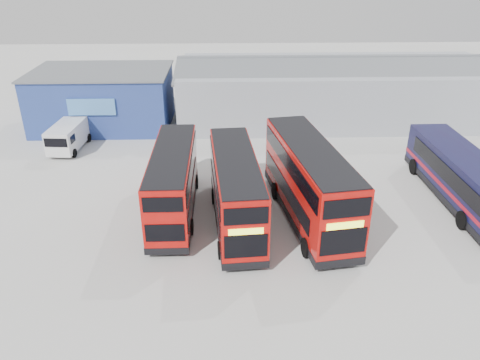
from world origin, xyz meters
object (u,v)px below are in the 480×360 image
office_block (104,98)px  double_decker_left (173,184)px  double_decker_right (309,184)px  panel_van (68,135)px  maintenance_shed (337,90)px  double_decker_centre (236,192)px  single_decker_blue (461,179)px

office_block → double_decker_left: (7.99, -16.68, -0.51)m
double_decker_right → panel_van: double_decker_right is taller
maintenance_shed → double_decker_centre: (-10.24, -19.97, -0.47)m
double_decker_centre → double_decker_right: (4.36, 0.46, 0.21)m
maintenance_shed → double_decker_left: bearing=-126.9°
double_decker_right → panel_van: size_ratio=2.22×
double_decker_right → single_decker_blue: (10.20, 1.87, -0.74)m
office_block → double_decker_left: bearing=-64.4°
office_block → double_decker_centre: office_block is taller
maintenance_shed → double_decker_left: maintenance_shed is taller
double_decker_right → double_decker_centre: bearing=177.2°
double_decker_centre → double_decker_right: 4.39m
office_block → double_decker_right: (16.12, -17.51, -0.24)m
panel_van → maintenance_shed: bearing=23.2°
double_decker_centre → maintenance_shed: bearing=58.4°
double_decker_left → panel_van: size_ratio=1.92×
maintenance_shed → panel_van: bearing=-161.4°
double_decker_centre → single_decker_blue: 14.75m
office_block → single_decker_blue: size_ratio=1.03×
office_block → double_decker_centre: size_ratio=1.20×
double_decker_centre → double_decker_left: bearing=156.8°
office_block → single_decker_blue: office_block is taller
double_decker_left → panel_van: 14.47m
double_decker_centre → panel_van: 18.04m
single_decker_blue → office_block: bearing=-31.6°
office_block → panel_van: 6.31m
single_decker_blue → panel_van: bearing=-20.0°
maintenance_shed → single_decker_blue: size_ratio=2.55×
office_block → maintenance_shed: 22.09m
maintenance_shed → office_block: bearing=-174.8°
office_block → double_decker_right: 23.80m
double_decker_left → panel_van: (-9.64, 10.75, -0.85)m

